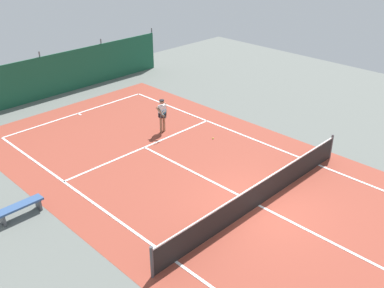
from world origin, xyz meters
TOP-DOWN VIEW (x-y plane):
  - ground_plane at (0.00, 0.00)m, footprint 36.00×36.00m
  - court_surface at (0.00, 0.00)m, footprint 11.02×26.60m
  - tennis_net at (0.00, 0.00)m, footprint 10.12×0.10m
  - back_fence at (-0.00, 15.68)m, footprint 16.30×0.98m
  - tennis_player at (1.69, 7.05)m, footprint 0.69×0.77m
  - tennis_ball_near_player at (2.81, 4.78)m, footprint 0.07×0.07m
  - courtside_bench at (-6.31, 5.43)m, footprint 1.60×0.40m

SIDE VIEW (x-z plane):
  - ground_plane at x=0.00m, z-range 0.00..0.00m
  - court_surface at x=0.00m, z-range 0.00..0.01m
  - tennis_ball_near_player at x=2.81m, z-range 0.00..0.07m
  - courtside_bench at x=-6.31m, z-range 0.13..0.62m
  - tennis_net at x=0.00m, z-range -0.04..1.06m
  - back_fence at x=0.00m, z-range -0.68..2.02m
  - tennis_player at x=1.69m, z-range 0.14..1.78m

